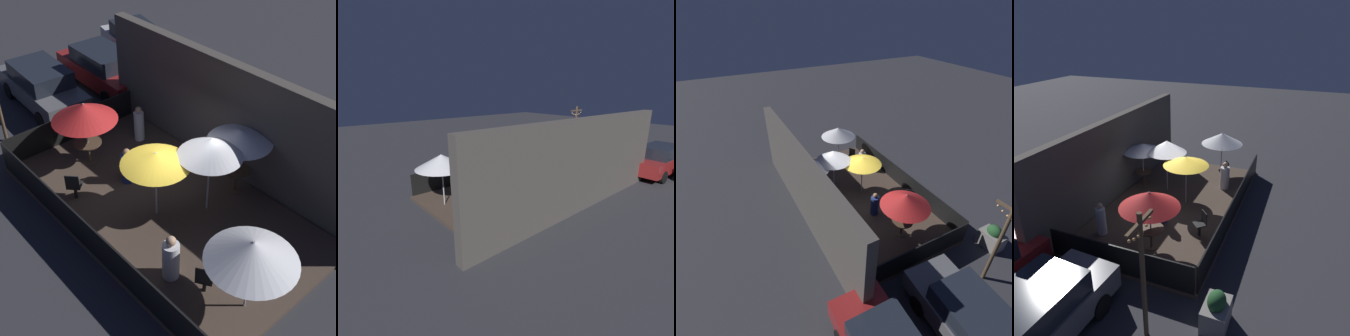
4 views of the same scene
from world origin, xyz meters
TOP-DOWN VIEW (x-y plane):
  - ground_plane at (0.00, 0.00)m, footprint 60.00×60.00m
  - patio_deck at (0.00, 0.00)m, footprint 9.17×5.10m
  - building_wall at (0.00, 2.78)m, footprint 10.77×0.36m
  - fence_front at (0.00, -2.50)m, footprint 8.97×0.05m
  - fence_side_left at (-4.54, 0.00)m, footprint 0.05×4.90m
  - patio_umbrella_0 at (-3.05, -0.36)m, footprint 2.00×2.00m
  - patio_umbrella_1 at (0.96, 2.03)m, footprint 1.83×1.83m
  - patio_umbrella_2 at (0.98, 0.85)m, footprint 1.74×1.74m
  - patio_umbrella_3 at (3.85, -0.85)m, footprint 2.02×2.02m
  - patio_umbrella_4 at (0.21, -0.34)m, footprint 1.86×1.86m
  - dining_table_0 at (-3.05, -0.36)m, footprint 0.87×0.87m
  - dining_table_1 at (0.96, 2.03)m, footprint 0.78×0.78m
  - patio_chair_0 at (-1.78, -1.70)m, footprint 0.57×0.57m
  - patio_chair_1 at (2.99, -1.28)m, footprint 0.55×0.55m
  - patron_0 at (-3.00, 1.63)m, footprint 0.44×0.44m
  - patron_1 at (2.10, -1.50)m, footprint 0.53×0.53m
  - patron_2 at (-1.46, -0.05)m, footprint 0.53×0.53m
  - parked_car_0 at (-7.36, 0.48)m, footprint 4.61×1.99m
  - parked_car_1 at (-7.11, 3.08)m, footprint 4.52×1.88m
  - parked_car_2 at (-8.23, 5.68)m, footprint 4.71×2.70m

SIDE VIEW (x-z plane):
  - ground_plane at x=0.00m, z-range 0.00..0.00m
  - patio_deck at x=0.00m, z-range 0.00..0.12m
  - fence_front at x=0.00m, z-range 0.12..1.07m
  - fence_side_left at x=-4.54m, z-range 0.12..1.07m
  - patio_chair_1 at x=2.99m, z-range 0.16..1.07m
  - patio_chair_0 at x=-1.78m, z-range 0.16..1.09m
  - patron_2 at x=-1.46m, z-range 0.05..1.21m
  - patron_0 at x=-3.00m, z-range 0.06..1.30m
  - patron_1 at x=2.10m, z-range 0.05..1.33m
  - dining_table_0 at x=-3.05m, z-range 0.34..1.08m
  - dining_table_1 at x=0.96m, z-range 0.33..1.09m
  - parked_car_2 at x=-8.23m, z-range 0.04..1.66m
  - parked_car_1 at x=-7.11m, z-range 0.04..1.66m
  - parked_car_0 at x=-7.36m, z-range 0.04..1.66m
  - building_wall at x=0.00m, z-range 0.00..3.57m
  - patio_umbrella_3 at x=3.85m, z-range 0.87..2.92m
  - patio_umbrella_0 at x=-3.05m, z-range 0.89..2.98m
  - patio_umbrella_4 at x=0.21m, z-range 0.97..3.03m
  - patio_umbrella_1 at x=0.96m, z-range 0.98..3.05m
  - patio_umbrella_2 at x=0.98m, z-range 1.03..3.38m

